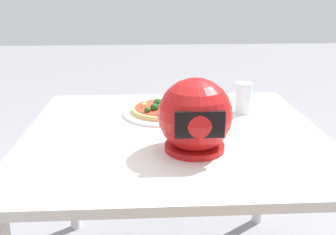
{
  "coord_description": "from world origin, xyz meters",
  "views": [
    {
      "loc": [
        0.1,
        1.33,
        1.22
      ],
      "look_at": [
        0.02,
        -0.1,
        0.73
      ],
      "focal_mm": 41.47,
      "sensor_mm": 36.0,
      "label": 1
    }
  ],
  "objects_px": {
    "dining_table": "(174,150)",
    "pizza": "(162,109)",
    "motorcycle_helmet": "(195,117)",
    "drinking_glass": "(243,98)"
  },
  "relations": [
    {
      "from": "motorcycle_helmet",
      "to": "pizza",
      "type": "bearing_deg",
      "value": -76.26
    },
    {
      "from": "dining_table",
      "to": "drinking_glass",
      "type": "bearing_deg",
      "value": -145.91
    },
    {
      "from": "pizza",
      "to": "dining_table",
      "type": "bearing_deg",
      "value": 99.8
    },
    {
      "from": "pizza",
      "to": "drinking_glass",
      "type": "bearing_deg",
      "value": -178.85
    },
    {
      "from": "motorcycle_helmet",
      "to": "drinking_glass",
      "type": "xyz_separation_m",
      "value": [
        -0.25,
        -0.37,
        -0.05
      ]
    },
    {
      "from": "dining_table",
      "to": "motorcycle_helmet",
      "type": "bearing_deg",
      "value": 108.21
    },
    {
      "from": "motorcycle_helmet",
      "to": "drinking_glass",
      "type": "bearing_deg",
      "value": -123.55
    },
    {
      "from": "dining_table",
      "to": "drinking_glass",
      "type": "height_order",
      "value": "drinking_glass"
    },
    {
      "from": "dining_table",
      "to": "pizza",
      "type": "distance_m",
      "value": 0.22
    },
    {
      "from": "motorcycle_helmet",
      "to": "drinking_glass",
      "type": "relative_size",
      "value": 1.85
    }
  ]
}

